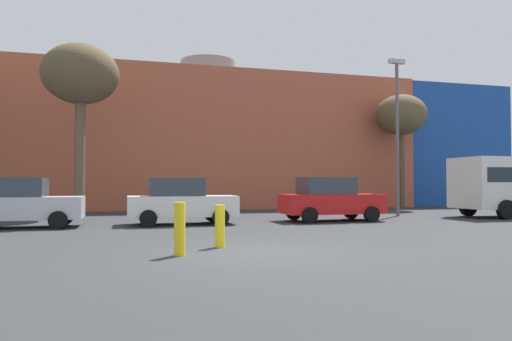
% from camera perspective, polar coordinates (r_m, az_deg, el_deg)
% --- Properties ---
extents(ground_plane, '(200.00, 200.00, 0.00)m').
position_cam_1_polar(ground_plane, '(10.64, 0.09, -9.86)').
color(ground_plane, '#2D3033').
extents(building_backdrop, '(42.37, 13.69, 10.52)m').
position_cam_1_polar(building_backdrop, '(34.75, -5.85, 2.98)').
color(building_backdrop, '#B2563D').
rests_on(building_backdrop, ground_plane).
extents(parked_car_1, '(4.04, 1.99, 1.75)m').
position_cam_1_polar(parked_car_1, '(18.28, -26.67, -3.50)').
color(parked_car_1, silver).
rests_on(parked_car_1, ground_plane).
extents(parked_car_2, '(4.03, 1.98, 1.74)m').
position_cam_1_polar(parked_car_2, '(18.03, -9.08, -3.70)').
color(parked_car_2, white).
rests_on(parked_car_2, ground_plane).
extents(parked_car_3, '(4.13, 2.03, 1.79)m').
position_cam_1_polar(parked_car_3, '(19.65, 8.94, -3.46)').
color(parked_car_3, red).
rests_on(parked_car_3, ground_plane).
extents(bare_tree_0, '(3.48, 3.48, 8.00)m').
position_cam_1_polar(bare_tree_0, '(23.67, -20.43, 10.55)').
color(bare_tree_0, brown).
rests_on(bare_tree_0, ground_plane).
extents(bare_tree_2, '(3.10, 3.10, 7.05)m').
position_cam_1_polar(bare_tree_2, '(30.71, 17.12, 6.31)').
color(bare_tree_2, brown).
rests_on(bare_tree_2, ground_plane).
extents(bollard_yellow_0, '(0.24, 0.24, 1.02)m').
position_cam_1_polar(bollard_yellow_0, '(11.48, -4.38, -6.70)').
color(bollard_yellow_0, yellow).
rests_on(bollard_yellow_0, ground_plane).
extents(bollard_yellow_1, '(0.24, 0.24, 1.13)m').
position_cam_1_polar(bollard_yellow_1, '(10.24, -9.21, -6.97)').
color(bollard_yellow_1, yellow).
rests_on(bollard_yellow_1, ground_plane).
extents(street_lamp, '(0.80, 0.24, 7.49)m').
position_cam_1_polar(street_lamp, '(23.58, 16.69, 5.12)').
color(street_lamp, '#59595E').
rests_on(street_lamp, ground_plane).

